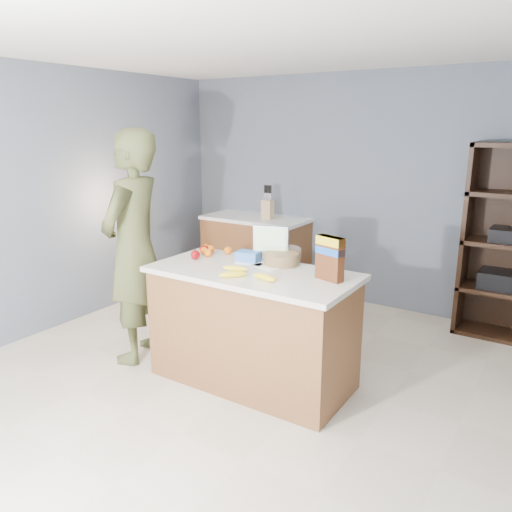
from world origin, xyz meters
The scene contains 14 objects.
floor centered at (0.00, 0.00, 0.00)m, with size 4.50×5.00×0.02m, color beige.
walls centered at (0.00, 0.00, 1.65)m, with size 4.52×5.02×2.51m.
counter_peninsula centered at (0.00, 0.30, 0.42)m, with size 1.56×0.76×0.90m.
back_cabinet centered at (-1.20, 2.20, 0.45)m, with size 1.24×0.62×0.90m.
person centered at (-1.06, 0.14, 0.96)m, with size 0.70×0.46×1.93m, color #484C29.
knife_block centered at (-1.01, 2.16, 1.02)m, with size 0.12×0.10×0.31m.
envelopes centered at (-0.05, 0.44, 0.90)m, with size 0.40×0.18×0.00m.
bananas centered at (0.08, 0.14, 0.92)m, with size 0.51×0.27×0.04m.
apples centered at (-0.59, 0.40, 0.94)m, with size 0.13×0.25×0.08m.
oranges centered at (-0.56, 0.52, 0.93)m, with size 0.29×0.22×0.07m.
blue_carton centered at (-0.17, 0.50, 0.94)m, with size 0.18×0.12×0.08m, color blue.
salad_bowl centered at (0.10, 0.56, 0.96)m, with size 0.30×0.30×0.13m.
tv centered at (-0.03, 0.61, 1.06)m, with size 0.28×0.12×0.28m.
cereal_box centered at (0.58, 0.39, 1.08)m, with size 0.22×0.13×0.31m.
Camera 1 is at (1.95, -2.67, 1.94)m, focal length 35.00 mm.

